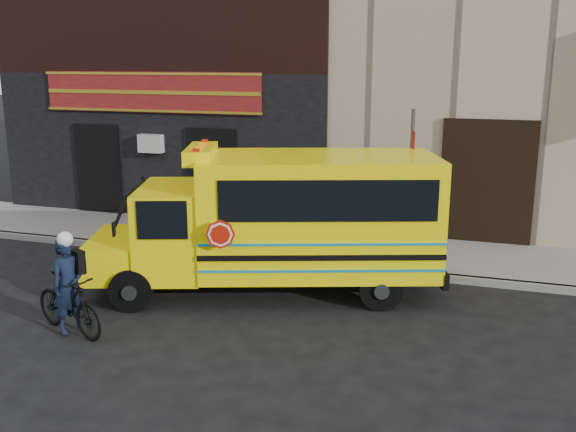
{
  "coord_description": "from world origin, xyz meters",
  "views": [
    {
      "loc": [
        4.03,
        -10.53,
        4.52
      ],
      "look_at": [
        0.1,
        1.85,
        1.35
      ],
      "focal_mm": 40.0,
      "sensor_mm": 36.0,
      "label": 1
    }
  ],
  "objects_px": {
    "bicycle": "(68,303)",
    "cyclist": "(69,288)",
    "school_bus": "(284,219)",
    "sign_pole": "(410,186)"
  },
  "relations": [
    {
      "from": "sign_pole",
      "to": "cyclist",
      "type": "bearing_deg",
      "value": -135.93
    },
    {
      "from": "bicycle",
      "to": "cyclist",
      "type": "distance_m",
      "value": 0.29
    },
    {
      "from": "sign_pole",
      "to": "bicycle",
      "type": "height_order",
      "value": "sign_pole"
    },
    {
      "from": "sign_pole",
      "to": "bicycle",
      "type": "xyz_separation_m",
      "value": [
        -5.04,
        -4.84,
        -1.41
      ]
    },
    {
      "from": "sign_pole",
      "to": "cyclist",
      "type": "height_order",
      "value": "sign_pole"
    },
    {
      "from": "bicycle",
      "to": "cyclist",
      "type": "relative_size",
      "value": 1.09
    },
    {
      "from": "sign_pole",
      "to": "bicycle",
      "type": "relative_size",
      "value": 2.01
    },
    {
      "from": "bicycle",
      "to": "school_bus",
      "type": "bearing_deg",
      "value": -23.1
    },
    {
      "from": "sign_pole",
      "to": "school_bus",
      "type": "bearing_deg",
      "value": -139.99
    },
    {
      "from": "school_bus",
      "to": "cyclist",
      "type": "relative_size",
      "value": 4.44
    }
  ]
}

